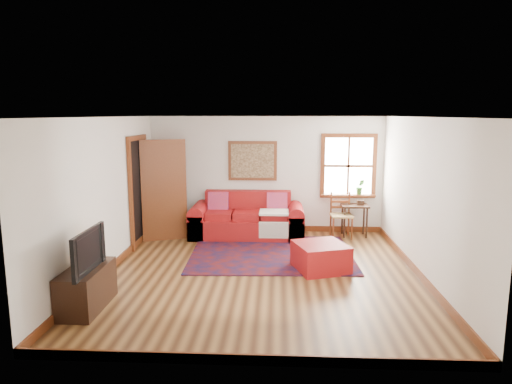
# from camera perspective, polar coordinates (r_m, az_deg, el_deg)

# --- Properties ---
(ground) EXTENTS (5.50, 5.50, 0.00)m
(ground) POSITION_cam_1_polar(r_m,az_deg,el_deg) (7.49, 0.69, -10.13)
(ground) COLOR #422611
(ground) RESTS_ON ground
(room_envelope) EXTENTS (5.04, 5.54, 2.52)m
(room_envelope) POSITION_cam_1_polar(r_m,az_deg,el_deg) (7.12, 0.72, 2.51)
(room_envelope) COLOR silver
(room_envelope) RESTS_ON ground
(window) EXTENTS (1.18, 0.20, 1.38)m
(window) POSITION_cam_1_polar(r_m,az_deg,el_deg) (9.94, 11.64, 2.41)
(window) COLOR white
(window) RESTS_ON ground
(doorway) EXTENTS (0.89, 1.08, 2.14)m
(doorway) POSITION_cam_1_polar(r_m,az_deg,el_deg) (9.28, -12.60, 0.34)
(doorway) COLOR black
(doorway) RESTS_ON ground
(framed_artwork) EXTENTS (1.05, 0.07, 0.85)m
(framed_artwork) POSITION_cam_1_polar(r_m,az_deg,el_deg) (9.82, -0.44, 3.91)
(framed_artwork) COLOR brown
(framed_artwork) RESTS_ON ground
(persian_rug) EXTENTS (2.99, 2.43, 0.02)m
(persian_rug) POSITION_cam_1_polar(r_m,az_deg,el_deg) (8.47, 1.91, -7.70)
(persian_rug) COLOR #4F0D0B
(persian_rug) RESTS_ON ground
(red_leather_sofa) EXTENTS (2.36, 0.97, 0.92)m
(red_leather_sofa) POSITION_cam_1_polar(r_m,az_deg,el_deg) (9.62, -1.07, -3.73)
(red_leather_sofa) COLOR maroon
(red_leather_sofa) RESTS_ON ground
(red_ottoman) EXTENTS (0.99, 0.99, 0.45)m
(red_ottoman) POSITION_cam_1_polar(r_m,az_deg,el_deg) (7.65, 8.08, -8.03)
(red_ottoman) COLOR maroon
(red_ottoman) RESTS_ON ground
(side_table) EXTENTS (0.56, 0.42, 0.67)m
(side_table) POSITION_cam_1_polar(r_m,az_deg,el_deg) (9.78, 12.23, -2.26)
(side_table) COLOR black
(side_table) RESTS_ON ground
(ladder_back_chair) EXTENTS (0.46, 0.44, 0.94)m
(ladder_back_chair) POSITION_cam_1_polar(r_m,az_deg,el_deg) (9.66, 10.57, -2.61)
(ladder_back_chair) COLOR tan
(ladder_back_chair) RESTS_ON ground
(media_cabinet) EXTENTS (0.45, 1.01, 0.55)m
(media_cabinet) POSITION_cam_1_polar(r_m,az_deg,el_deg) (6.55, -20.40, -11.18)
(media_cabinet) COLOR black
(media_cabinet) RESTS_ON ground
(television) EXTENTS (0.12, 0.95, 0.55)m
(television) POSITION_cam_1_polar(r_m,az_deg,el_deg) (6.26, -20.98, -6.86)
(television) COLOR black
(television) RESTS_ON media_cabinet
(candle_hurricane) EXTENTS (0.12, 0.12, 0.18)m
(candle_hurricane) POSITION_cam_1_polar(r_m,az_deg,el_deg) (6.77, -18.86, -7.18)
(candle_hurricane) COLOR silver
(candle_hurricane) RESTS_ON media_cabinet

